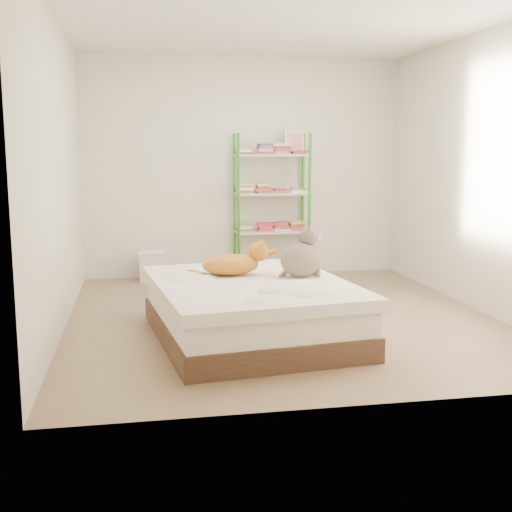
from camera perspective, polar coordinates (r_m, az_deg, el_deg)
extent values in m
cube|color=#8F6F4C|center=(5.87, 2.25, -5.44)|extent=(3.80, 4.20, 0.01)
cube|color=white|center=(5.79, 2.43, 20.32)|extent=(3.80, 4.20, 0.01)
cube|color=beige|center=(7.74, -1.12, 7.85)|extent=(3.80, 0.01, 2.60)
cube|color=beige|center=(3.66, 9.62, 6.20)|extent=(3.80, 0.01, 2.60)
cube|color=beige|center=(5.58, -17.21, 6.91)|extent=(0.01, 4.20, 2.60)
cube|color=beige|center=(6.38, 19.37, 7.04)|extent=(0.01, 4.20, 2.60)
cube|color=brown|center=(5.21, -0.49, -6.32)|extent=(1.66, 1.97, 0.18)
cube|color=white|center=(5.16, -0.49, -4.29)|extent=(1.61, 1.91, 0.20)
cube|color=white|center=(5.13, -0.49, -2.72)|extent=(1.69, 2.01, 0.09)
cylinder|color=#2C8A1F|center=(7.37, -1.55, 4.28)|extent=(0.04, 0.04, 1.70)
cylinder|color=#2C8A1F|center=(7.69, -1.92, 4.48)|extent=(0.04, 0.04, 1.70)
cylinder|color=#2C8A1F|center=(7.55, 4.78, 4.37)|extent=(0.04, 0.04, 1.70)
cylinder|color=#2C8A1F|center=(7.86, 4.17, 4.56)|extent=(0.04, 0.04, 1.70)
cube|color=#AFAFAF|center=(7.71, 1.38, -1.13)|extent=(0.86, 0.34, 0.02)
cube|color=#AFAFAF|center=(7.64, 1.39, 2.19)|extent=(0.86, 0.34, 0.02)
cube|color=#AFAFAF|center=(7.60, 1.40, 5.56)|extent=(0.86, 0.34, 0.02)
cube|color=#AFAFAF|center=(7.58, 1.42, 8.96)|extent=(0.86, 0.34, 0.02)
cube|color=#BD2136|center=(7.70, 1.38, -0.71)|extent=(0.20, 0.16, 0.09)
cube|color=#BD2136|center=(7.58, -0.83, 2.57)|extent=(0.20, 0.16, 0.09)
cube|color=#BD2136|center=(7.61, 0.65, 2.60)|extent=(0.20, 0.16, 0.09)
cube|color=#BD2136|center=(7.65, 2.13, 2.63)|extent=(0.20, 0.16, 0.09)
cube|color=#BD2136|center=(7.70, 3.58, 2.66)|extent=(0.20, 0.16, 0.09)
cube|color=#BD2136|center=(7.54, -0.84, 5.97)|extent=(0.20, 0.16, 0.09)
cube|color=#BD2136|center=(7.57, 0.66, 5.99)|extent=(0.20, 0.16, 0.09)
cube|color=#BD2136|center=(7.61, 2.15, 6.00)|extent=(0.20, 0.16, 0.09)
cube|color=#BD2136|center=(7.66, 3.61, 6.01)|extent=(0.20, 0.16, 0.09)
cube|color=#BD2136|center=(7.52, -0.85, 9.39)|extent=(0.20, 0.16, 0.09)
cube|color=#BD2136|center=(7.56, 0.67, 9.39)|extent=(0.20, 0.16, 0.09)
cube|color=#BD2136|center=(7.60, 2.17, 9.39)|extent=(0.20, 0.16, 0.09)
cube|color=#BD2136|center=(7.65, 3.65, 9.37)|extent=(0.20, 0.16, 0.09)
cube|color=silver|center=(7.69, 3.44, 10.08)|extent=(0.22, 0.07, 0.28)
cube|color=#E53040|center=(7.68, 3.46, 10.08)|extent=(0.17, 0.04, 0.22)
cube|color=tan|center=(6.74, -1.87, -1.95)|extent=(0.59, 0.51, 0.36)
cube|color=purple|center=(6.55, -1.20, -2.34)|extent=(0.30, 0.08, 0.08)
cube|color=tan|center=(6.51, -1.61, -0.73)|extent=(0.54, 0.26, 0.11)
cube|color=white|center=(7.51, -9.11, -1.04)|extent=(0.31, 0.28, 0.33)
cube|color=white|center=(7.48, -9.15, 0.29)|extent=(0.35, 0.32, 0.03)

